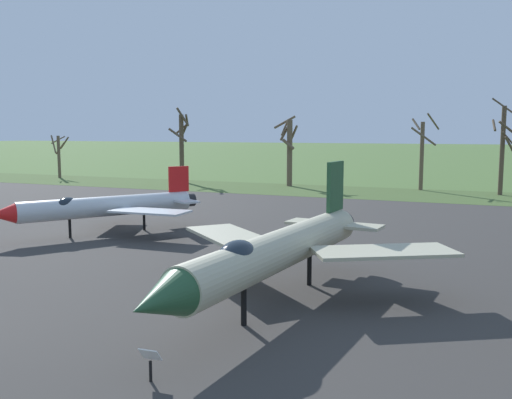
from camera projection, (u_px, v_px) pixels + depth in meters
name	position (u px, v px, depth m)	size (l,w,h in m)	color
asphalt_apron	(162.00, 248.00, 30.70)	(102.24, 51.97, 0.05)	#383533
grass_verge_strip	(324.00, 191.00, 59.94)	(162.24, 12.00, 0.06)	#435B2B
jet_fighter_front_right	(277.00, 250.00, 20.20)	(12.06, 15.15, 5.04)	#B7B293
info_placard_front_right	(150.00, 361.00, 14.14)	(0.56, 0.32, 0.94)	black
jet_fighter_rear_center	(105.00, 206.00, 34.49)	(9.81, 11.70, 4.09)	silver
bare_tree_far_left	(59.00, 153.00, 76.97)	(2.63, 2.41, 5.90)	brown
bare_tree_left_of_center	(182.00, 144.00, 70.11)	(2.50, 2.57, 9.36)	brown
bare_tree_center	(289.00, 148.00, 64.94)	(2.98, 2.88, 8.28)	brown
bare_tree_right_of_center	(422.00, 151.00, 60.23)	(2.92, 2.39, 8.33)	brown
bare_tree_far_right	(503.00, 147.00, 55.39)	(2.62, 2.27, 9.65)	brown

